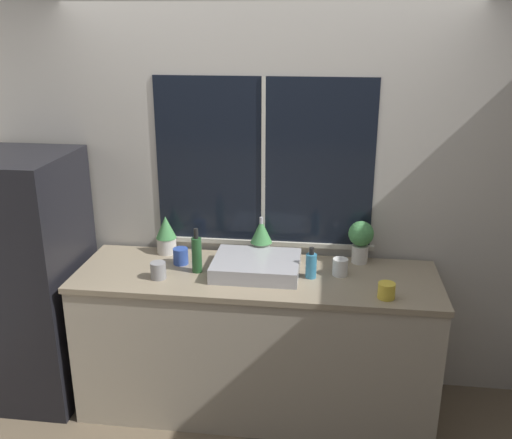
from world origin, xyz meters
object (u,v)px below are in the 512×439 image
at_px(potted_plant_left, 166,234).
at_px(mug_white, 340,267).
at_px(sink, 257,265).
at_px(potted_plant_center, 261,237).
at_px(mug_grey, 158,270).
at_px(bottle_tall, 197,254).
at_px(soap_bottle, 311,265).
at_px(potted_plant_right, 361,238).
at_px(mug_yellow, 386,291).
at_px(refrigerator, 31,279).
at_px(mug_blue, 181,256).

bearing_deg(potted_plant_left, mug_white, -10.55).
distance_m(sink, potted_plant_left, 0.68).
relative_size(potted_plant_center, mug_grey, 2.56).
bearing_deg(bottle_tall, potted_plant_center, 37.40).
height_order(soap_bottle, mug_grey, soap_bottle).
distance_m(sink, potted_plant_right, 0.68).
distance_m(potted_plant_right, soap_bottle, 0.41).
bearing_deg(mug_yellow, refrigerator, 174.47).
bearing_deg(bottle_tall, refrigerator, 179.89).
xyz_separation_m(potted_plant_right, mug_white, (-0.13, -0.21, -0.11)).
bearing_deg(mug_yellow, potted_plant_right, 104.48).
bearing_deg(refrigerator, bottle_tall, -0.11).
height_order(potted_plant_left, potted_plant_right, potted_plant_right).
xyz_separation_m(refrigerator, soap_bottle, (1.79, 0.00, 0.20)).
distance_m(bottle_tall, mug_white, 0.87).
distance_m(mug_white, mug_yellow, 0.37).
bearing_deg(potted_plant_left, bottle_tall, -45.64).
distance_m(potted_plant_center, soap_bottle, 0.43).
relative_size(sink, mug_blue, 5.09).
relative_size(mug_yellow, mug_grey, 0.94).
bearing_deg(bottle_tall, sink, 5.92).
bearing_deg(potted_plant_left, mug_blue, -50.41).
distance_m(potted_plant_left, mug_white, 1.16).
bearing_deg(sink, soap_bottle, -5.47).
height_order(mug_yellow, mug_grey, mug_grey).
bearing_deg(refrigerator, soap_bottle, 0.11).
xyz_separation_m(soap_bottle, mug_white, (0.17, 0.06, -0.03)).
xyz_separation_m(mug_white, mug_yellow, (0.25, -0.28, -0.01)).
bearing_deg(sink, potted_plant_left, 159.36).
xyz_separation_m(bottle_tall, mug_white, (0.86, 0.06, -0.06)).
bearing_deg(bottle_tall, mug_yellow, -10.77).
bearing_deg(mug_grey, bottle_tall, 30.81).
bearing_deg(mug_grey, potted_plant_right, 18.40).
relative_size(sink, potted_plant_right, 1.90).
height_order(potted_plant_left, potted_plant_center, potted_plant_center).
relative_size(potted_plant_right, mug_blue, 2.68).
height_order(sink, potted_plant_left, sink).
distance_m(refrigerator, potted_plant_center, 1.50).
bearing_deg(refrigerator, sink, 1.39).
bearing_deg(potted_plant_center, mug_white, -22.66).
xyz_separation_m(potted_plant_left, mug_blue, (0.14, -0.17, -0.08)).
height_order(refrigerator, mug_grey, refrigerator).
xyz_separation_m(bottle_tall, mug_grey, (-0.21, -0.12, -0.07)).
relative_size(refrigerator, soap_bottle, 8.51).
height_order(potted_plant_center, bottle_tall, bottle_tall).
relative_size(refrigerator, potted_plant_center, 6.30).
bearing_deg(potted_plant_right, sink, -159.32).
bearing_deg(mug_white, mug_blue, 177.47).
height_order(sink, mug_grey, sink).
height_order(potted_plant_left, mug_white, potted_plant_left).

